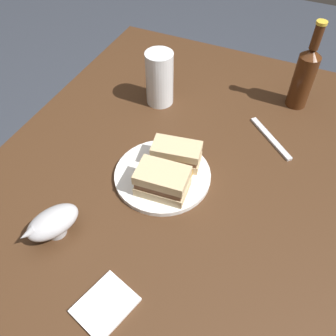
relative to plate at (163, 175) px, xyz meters
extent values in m
plane|color=#333842|center=(-0.02, 0.02, -0.75)|extent=(6.00, 6.00, 0.00)
cube|color=#422816|center=(-0.02, 0.02, -0.38)|extent=(1.29, 0.95, 0.74)
cylinder|color=white|center=(0.00, 0.00, 0.00)|extent=(0.24, 0.24, 0.01)
cube|color=#CCB284|center=(0.05, 0.02, 0.02)|extent=(0.09, 0.13, 0.02)
cube|color=brown|center=(0.05, 0.02, 0.04)|extent=(0.08, 0.12, 0.02)
cube|color=#CCB284|center=(0.05, 0.02, 0.06)|extent=(0.09, 0.13, 0.02)
cube|color=#CCB284|center=(-0.05, 0.02, 0.02)|extent=(0.08, 0.13, 0.02)
cube|color=brown|center=(-0.05, 0.02, 0.04)|extent=(0.08, 0.12, 0.01)
cube|color=#CCB284|center=(-0.05, 0.02, 0.05)|extent=(0.08, 0.13, 0.02)
cube|color=gold|center=(0.01, 0.03, 0.01)|extent=(0.04, 0.04, 0.02)
cube|color=#AD702D|center=(-0.04, 0.03, 0.01)|extent=(0.04, 0.03, 0.02)
cube|color=#B77F33|center=(-0.02, 0.06, 0.01)|extent=(0.04, 0.02, 0.02)
cube|color=#B77F33|center=(-0.03, 0.05, 0.02)|extent=(0.04, 0.04, 0.02)
cylinder|color=white|center=(-0.28, -0.14, 0.08)|extent=(0.08, 0.08, 0.16)
cylinder|color=#C67014|center=(-0.28, -0.14, 0.04)|extent=(0.07, 0.07, 0.09)
cylinder|color=#B7B7BC|center=(0.24, -0.15, 0.00)|extent=(0.04, 0.04, 0.02)
ellipsoid|color=#B7B7BC|center=(0.24, -0.15, 0.03)|extent=(0.14, 0.11, 0.05)
ellipsoid|color=#381E0F|center=(0.24, -0.15, 0.04)|extent=(0.11, 0.09, 0.02)
cone|color=#B7B7BC|center=(0.30, -0.17, 0.04)|extent=(0.04, 0.03, 0.02)
cylinder|color=#47230F|center=(-0.44, 0.25, 0.08)|extent=(0.06, 0.06, 0.16)
cone|color=#47230F|center=(-0.44, 0.25, 0.17)|extent=(0.06, 0.06, 0.02)
cylinder|color=#47230F|center=(-0.44, 0.25, 0.22)|extent=(0.03, 0.03, 0.07)
cylinder|color=gold|center=(-0.44, 0.25, 0.25)|extent=(0.03, 0.03, 0.01)
cube|color=white|center=(0.34, 0.04, 0.00)|extent=(0.13, 0.12, 0.01)
cube|color=silver|center=(-0.25, 0.22, 0.00)|extent=(0.13, 0.14, 0.01)
camera|label=1|loc=(0.53, 0.25, 0.69)|focal=38.41mm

